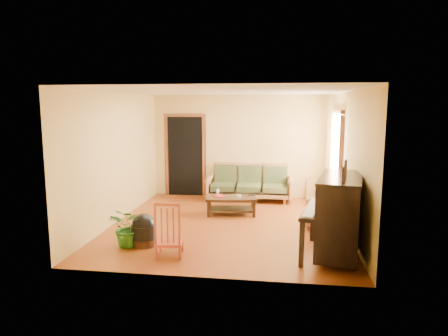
# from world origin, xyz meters

# --- Properties ---
(floor) EXTENTS (5.00, 5.00, 0.00)m
(floor) POSITION_xyz_m (0.00, 0.00, 0.00)
(floor) COLOR #61270C
(floor) RESTS_ON ground
(doorway) EXTENTS (1.08, 0.16, 2.05)m
(doorway) POSITION_xyz_m (-1.45, 2.48, 1.02)
(doorway) COLOR black
(doorway) RESTS_ON floor
(window) EXTENTS (0.12, 1.36, 1.46)m
(window) POSITION_xyz_m (2.21, 1.30, 1.50)
(window) COLOR white
(window) RESTS_ON right_wall
(sofa) EXTENTS (2.09, 0.89, 0.89)m
(sofa) POSITION_xyz_m (0.25, 2.10, 0.45)
(sofa) COLOR brown
(sofa) RESTS_ON floor
(coffee_table) EXTENTS (1.14, 0.72, 0.39)m
(coffee_table) POSITION_xyz_m (-0.03, 0.76, 0.20)
(coffee_table) COLOR black
(coffee_table) RESTS_ON floor
(armchair) EXTENTS (0.75, 0.79, 0.74)m
(armchair) POSITION_xyz_m (1.79, 0.09, 0.37)
(armchair) COLOR brown
(armchair) RESTS_ON floor
(piano) EXTENTS (1.12, 1.58, 1.27)m
(piano) POSITION_xyz_m (1.91, -1.44, 0.63)
(piano) COLOR black
(piano) RESTS_ON floor
(footstool) EXTENTS (0.48, 0.48, 0.41)m
(footstool) POSITION_xyz_m (-1.25, -1.39, 0.21)
(footstool) COLOR black
(footstool) RESTS_ON floor
(red_chair) EXTENTS (0.47, 0.50, 0.89)m
(red_chair) POSITION_xyz_m (-0.69, -1.78, 0.44)
(red_chair) COLOR maroon
(red_chair) RESTS_ON floor
(leaning_frame) EXTENTS (0.45, 0.26, 0.59)m
(leaning_frame) POSITION_xyz_m (1.88, 2.34, 0.29)
(leaning_frame) COLOR gold
(leaning_frame) RESTS_ON floor
(ceramic_crock) EXTENTS (0.22, 0.22, 0.27)m
(ceramic_crock) POSITION_xyz_m (1.97, 2.26, 0.13)
(ceramic_crock) COLOR #34429E
(ceramic_crock) RESTS_ON floor
(potted_plant) EXTENTS (0.76, 0.72, 0.66)m
(potted_plant) POSITION_xyz_m (-1.47, -1.47, 0.33)
(potted_plant) COLOR #1E601B
(potted_plant) RESTS_ON floor
(book) EXTENTS (0.30, 0.31, 0.02)m
(book) POSITION_xyz_m (-0.35, 0.66, 0.40)
(book) COLOR #A7161F
(book) RESTS_ON coffee_table
(candle) EXTENTS (0.07, 0.07, 0.12)m
(candle) POSITION_xyz_m (-0.35, 0.95, 0.45)
(candle) COLOR silver
(candle) RESTS_ON coffee_table
(glass_jar) EXTENTS (0.10, 0.10, 0.06)m
(glass_jar) POSITION_xyz_m (0.14, 0.71, 0.42)
(glass_jar) COLOR silver
(glass_jar) RESTS_ON coffee_table
(remote) EXTENTS (0.15, 0.06, 0.01)m
(remote) POSITION_xyz_m (0.39, 0.93, 0.40)
(remote) COLOR black
(remote) RESTS_ON coffee_table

